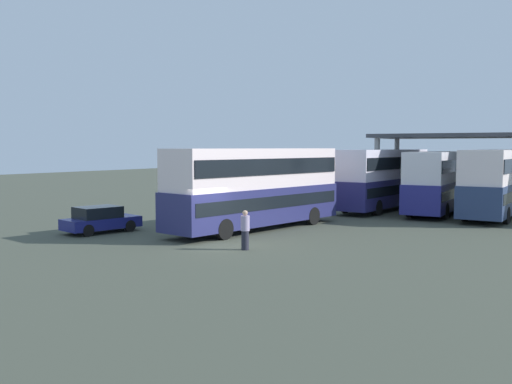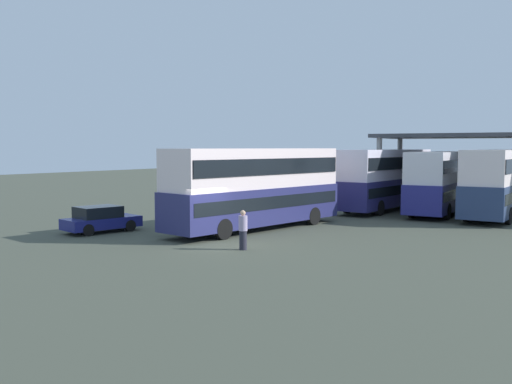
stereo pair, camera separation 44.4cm
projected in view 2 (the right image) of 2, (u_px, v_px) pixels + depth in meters
ground_plane at (220, 245)px, 25.89m from camera, size 140.00×140.00×0.00m
double_decker_main at (256, 185)px, 30.50m from camera, size 3.96×11.65×4.30m
parked_hatchback at (101, 219)px, 29.63m from camera, size 2.41×4.09×1.35m
double_decker_near_canopy at (385, 177)px, 40.13m from camera, size 2.88×10.99×4.21m
double_decker_mid_row at (442, 180)px, 37.91m from camera, size 3.21×10.35×4.07m
double_decker_far_right at (500, 180)px, 35.86m from camera, size 2.81×10.93×4.21m
pedestrian_waiting at (243, 230)px, 24.51m from camera, size 0.38×0.38×1.69m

